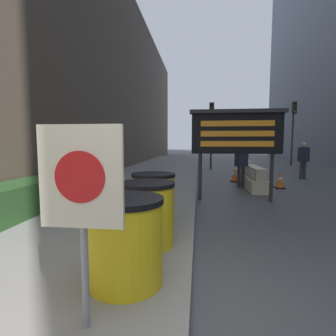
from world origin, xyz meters
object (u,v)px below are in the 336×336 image
Objects in this scene: message_board at (236,133)px; traffic_light_near_curb at (211,121)px; barrel_drum_middle at (147,214)px; barrel_drum_back at (153,198)px; barrel_drum_foreground at (126,240)px; traffic_cone_near at (280,180)px; jersey_barrier_cream at (254,179)px; traffic_light_far_side at (294,120)px; jersey_barrier_white at (244,171)px; warning_sign at (81,190)px; traffic_cone_mid at (235,175)px; pedestrian_worker at (303,158)px; pedestrian_passerby at (241,161)px.

traffic_light_near_curb is at bearing 91.76° from message_board.
barrel_drum_back is at bearing 94.71° from barrel_drum_middle.
barrel_drum_foreground reaches higher than traffic_cone_near.
jersey_barrier_cream is 11.58m from traffic_light_far_side.
jersey_barrier_cream is at bearing -90.00° from jersey_barrier_white.
barrel_drum_back is 5.42m from jersey_barrier_cream.
warning_sign is 19.37m from traffic_light_far_side.
barrel_drum_back is at bearing -110.39° from traffic_cone_mid.
traffic_cone_near is (0.95, 0.28, -0.05)m from jersey_barrier_cream.
barrel_drum_foreground is at bearing -112.03° from jersey_barrier_cream.
pedestrian_worker is at bearing 57.77° from barrel_drum_middle.
barrel_drum_foreground is at bearing -110.59° from message_board.
pedestrian_passerby is (0.80, -6.58, -1.97)m from traffic_light_near_curb.
warning_sign is at bearing -113.11° from traffic_light_far_side.
message_board reaches higher than barrel_drum_foreground.
jersey_barrier_cream is 0.99m from traffic_cone_near.
warning_sign is 8.11m from jersey_barrier_cream.
barrel_drum_back is at bearing -97.91° from traffic_light_near_curb.
traffic_cone_mid is at bearing -134.19° from jersey_barrier_white.
barrel_drum_foreground is 0.23× the size of traffic_light_near_curb.
barrel_drum_back is 0.44× the size of jersey_barrier_cream.
traffic_light_near_curb is 5.94m from pedestrian_worker.
traffic_cone_near is at bearing -71.97° from traffic_light_near_curb.
jersey_barrier_white is 5.50m from traffic_light_near_curb.
traffic_cone_near is (3.68, 5.99, -0.30)m from barrel_drum_middle.
traffic_cone_mid is at bearing 134.09° from traffic_cone_near.
message_board is 4.17× the size of traffic_cone_near.
traffic_cone_mid is at bearing 75.28° from warning_sign.
traffic_cone_mid is at bearing -121.22° from traffic_light_far_side.
pedestrian_passerby is at bearing 72.56° from warning_sign.
traffic_light_near_curb is (-0.27, 8.91, 1.01)m from message_board.
message_board is 3.36m from traffic_cone_near.
pedestrian_passerby is at bearing 140.29° from jersey_barrier_cream.
barrel_drum_foreground is 1.09m from barrel_drum_middle.
warning_sign reaches higher than jersey_barrier_cream.
pedestrian_worker is (2.72, 2.93, 0.62)m from jersey_barrier_cream.
jersey_barrier_cream is 0.53× the size of traffic_light_near_curb.
barrel_drum_foreground is at bearing -57.17° from pedestrian_worker.
warning_sign is at bearing -133.49° from pedestrian_passerby.
jersey_barrier_cream is at bearing 58.61° from barrel_drum_back.
barrel_drum_middle is at bearing -106.99° from traffic_cone_mid.
pedestrian_worker is (-1.96, -7.27, -2.26)m from traffic_light_far_side.
message_board is at bearing -64.49° from pedestrian_worker.
barrel_drum_back is at bearing -125.43° from message_board.
jersey_barrier_white reaches higher than traffic_cone_mid.
traffic_light_far_side is 2.72× the size of pedestrian_worker.
traffic_cone_near is at bearing -61.52° from pedestrian_worker.
traffic_cone_near is 0.15× the size of traffic_light_near_curb.
pedestrian_worker reaches higher than barrel_drum_foreground.
message_board is 4.08m from traffic_cone_mid.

